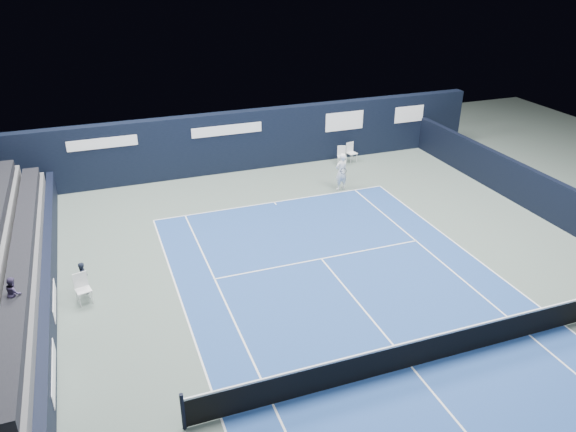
% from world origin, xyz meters
% --- Properties ---
extents(ground, '(48.00, 48.00, 0.00)m').
position_xyz_m(ground, '(0.00, 2.00, 0.00)').
color(ground, '#506057').
rests_on(ground, ground).
extents(court_surface, '(10.97, 23.77, 0.01)m').
position_xyz_m(court_surface, '(0.00, 0.00, 0.00)').
color(court_surface, navy).
rests_on(court_surface, ground).
extents(enclosure_wall_right, '(0.30, 22.00, 1.80)m').
position_xyz_m(enclosure_wall_right, '(10.50, 6.00, 0.90)').
color(enclosure_wall_right, black).
rests_on(enclosure_wall_right, ground).
extents(folding_chair_back_a, '(0.56, 0.58, 1.02)m').
position_xyz_m(folding_chair_back_a, '(5.00, 15.33, 0.68)').
color(folding_chair_back_a, silver).
rests_on(folding_chair_back_a, ground).
extents(folding_chair_back_b, '(0.55, 0.54, 1.06)m').
position_xyz_m(folding_chair_back_b, '(5.66, 15.56, 0.60)').
color(folding_chair_back_b, white).
rests_on(folding_chair_back_b, ground).
extents(line_judge_chair, '(0.55, 0.54, 1.05)m').
position_xyz_m(line_judge_chair, '(-8.49, 6.56, 0.60)').
color(line_judge_chair, white).
rests_on(line_judge_chair, ground).
extents(line_judge, '(0.41, 0.50, 1.17)m').
position_xyz_m(line_judge, '(-8.41, 7.11, 0.58)').
color(line_judge, black).
rests_on(line_judge, ground).
extents(court_markings, '(11.03, 23.83, 0.00)m').
position_xyz_m(court_markings, '(0.00, 0.00, 0.01)').
color(court_markings, white).
rests_on(court_markings, court_surface).
extents(tennis_net, '(12.90, 0.10, 1.10)m').
position_xyz_m(tennis_net, '(0.00, 0.00, 0.51)').
color(tennis_net, black).
rests_on(tennis_net, ground).
extents(back_sponsor_wall, '(26.00, 0.63, 3.10)m').
position_xyz_m(back_sponsor_wall, '(0.01, 16.50, 1.55)').
color(back_sponsor_wall, black).
rests_on(back_sponsor_wall, ground).
extents(side_barrier_left, '(0.33, 22.00, 1.20)m').
position_xyz_m(side_barrier_left, '(-9.50, 5.97, 0.60)').
color(side_barrier_left, black).
rests_on(side_barrier_left, ground).
extents(tennis_player, '(0.74, 0.90, 1.82)m').
position_xyz_m(tennis_player, '(3.52, 12.25, 0.91)').
color(tennis_player, white).
rests_on(tennis_player, ground).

